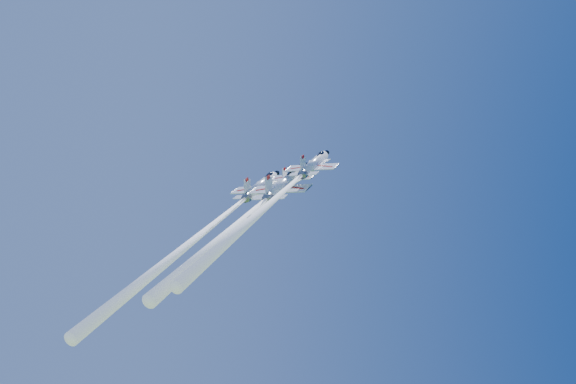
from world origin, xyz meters
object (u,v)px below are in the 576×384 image
object	(u,v)px
jet_right	(275,199)
jet_slot	(248,216)
jet_lead	(254,209)
jet_left	(209,228)

from	to	relation	value
jet_right	jet_slot	distance (m)	5.24
jet_lead	jet_right	size ratio (longest dim) A/B	0.97
jet_right	jet_slot	bearing A→B (deg)	-170.19
jet_right	jet_slot	world-z (taller)	jet_right
jet_left	jet_slot	xyz separation A→B (m)	(5.09, -5.63, 1.19)
jet_right	jet_left	bearing A→B (deg)	179.51
jet_left	jet_slot	world-z (taller)	jet_left
jet_right	jet_slot	size ratio (longest dim) A/B	1.09
jet_lead	jet_right	distance (m)	7.64
jet_lead	jet_slot	distance (m)	6.27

